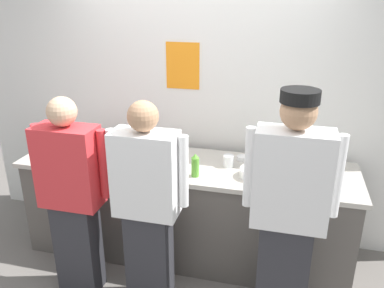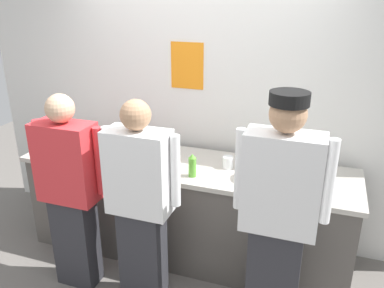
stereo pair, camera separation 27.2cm
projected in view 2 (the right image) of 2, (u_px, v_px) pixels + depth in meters
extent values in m
plane|color=slate|center=(170.00, 277.00, 3.39)|extent=(9.00, 9.00, 0.00)
cube|color=silver|center=(203.00, 90.00, 3.66)|extent=(4.57, 0.10, 2.89)
cube|color=orange|center=(187.00, 66.00, 3.57)|extent=(0.31, 0.01, 0.42)
cube|color=#56514C|center=(185.00, 211.00, 3.58)|extent=(2.86, 0.69, 0.87)
cube|color=#B7B2A8|center=(185.00, 165.00, 3.42)|extent=(2.91, 0.75, 0.04)
cube|color=#2D2D33|center=(77.00, 241.00, 3.23)|extent=(0.33, 0.20, 0.79)
cube|color=red|center=(67.00, 162.00, 2.97)|extent=(0.46, 0.24, 0.62)
cylinder|color=red|center=(41.00, 152.00, 3.08)|extent=(0.07, 0.07, 0.53)
cylinder|color=red|center=(100.00, 161.00, 2.91)|extent=(0.07, 0.07, 0.53)
sphere|color=tan|center=(60.00, 108.00, 2.82)|extent=(0.21, 0.21, 0.21)
cube|color=#2D2D33|center=(143.00, 255.00, 3.05)|extent=(0.33, 0.20, 0.79)
cube|color=white|center=(139.00, 172.00, 2.79)|extent=(0.46, 0.24, 0.63)
cylinder|color=white|center=(108.00, 161.00, 2.89)|extent=(0.07, 0.07, 0.53)
cylinder|color=white|center=(175.00, 171.00, 2.73)|extent=(0.07, 0.07, 0.53)
sphere|color=tan|center=(136.00, 115.00, 2.63)|extent=(0.21, 0.21, 0.21)
cube|color=#2D2D33|center=(273.00, 279.00, 2.75)|extent=(0.35, 0.20, 0.84)
cube|color=white|center=(282.00, 183.00, 2.48)|extent=(0.49, 0.24, 0.67)
cylinder|color=white|center=(240.00, 169.00, 2.59)|extent=(0.07, 0.07, 0.57)
cylinder|color=white|center=(329.00, 182.00, 2.42)|extent=(0.07, 0.07, 0.57)
sphere|color=tan|center=(288.00, 114.00, 2.32)|extent=(0.23, 0.23, 0.23)
cylinder|color=black|center=(290.00, 98.00, 2.28)|extent=(0.24, 0.24, 0.08)
cylinder|color=white|center=(251.00, 179.00, 3.11)|extent=(0.23, 0.23, 0.01)
cylinder|color=white|center=(252.00, 177.00, 3.11)|extent=(0.23, 0.23, 0.01)
cylinder|color=white|center=(252.00, 176.00, 3.10)|extent=(0.23, 0.23, 0.01)
cylinder|color=white|center=(252.00, 175.00, 3.10)|extent=(0.23, 0.23, 0.01)
cylinder|color=white|center=(252.00, 173.00, 3.10)|extent=(0.23, 0.23, 0.01)
cylinder|color=white|center=(252.00, 172.00, 3.09)|extent=(0.23, 0.23, 0.01)
cylinder|color=white|center=(114.00, 148.00, 3.73)|extent=(0.23, 0.23, 0.01)
cylinder|color=white|center=(114.00, 146.00, 3.73)|extent=(0.23, 0.23, 0.01)
cylinder|color=white|center=(114.00, 145.00, 3.73)|extent=(0.23, 0.23, 0.01)
cylinder|color=white|center=(114.00, 144.00, 3.72)|extent=(0.23, 0.23, 0.01)
cylinder|color=white|center=(114.00, 143.00, 3.72)|extent=(0.23, 0.23, 0.01)
cylinder|color=white|center=(114.00, 142.00, 3.71)|extent=(0.23, 0.23, 0.01)
cylinder|color=white|center=(114.00, 141.00, 3.71)|extent=(0.23, 0.23, 0.01)
cylinder|color=white|center=(113.00, 139.00, 3.70)|extent=(0.23, 0.23, 0.01)
cylinder|color=#B7BABF|center=(146.00, 151.00, 3.52)|extent=(0.32, 0.32, 0.11)
cube|color=#B7BABF|center=(135.00, 156.00, 3.53)|extent=(0.55, 0.41, 0.02)
cylinder|color=#56A333|center=(192.00, 167.00, 3.14)|extent=(0.06, 0.06, 0.16)
cone|color=#56A333|center=(192.00, 156.00, 3.11)|extent=(0.05, 0.05, 0.04)
cylinder|color=white|center=(159.00, 167.00, 3.28)|extent=(0.10, 0.10, 0.05)
cylinder|color=red|center=(159.00, 165.00, 3.27)|extent=(0.08, 0.08, 0.01)
cylinder|color=white|center=(243.00, 160.00, 3.43)|extent=(0.09, 0.09, 0.04)
cylinder|color=orange|center=(243.00, 158.00, 3.43)|extent=(0.08, 0.08, 0.01)
cylinder|color=white|center=(228.00, 162.00, 3.30)|extent=(0.09, 0.09, 0.10)
cube|color=#B7BABF|center=(82.00, 143.00, 3.85)|extent=(0.19, 0.03, 0.01)
cube|color=black|center=(70.00, 141.00, 3.89)|extent=(0.09, 0.03, 0.02)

